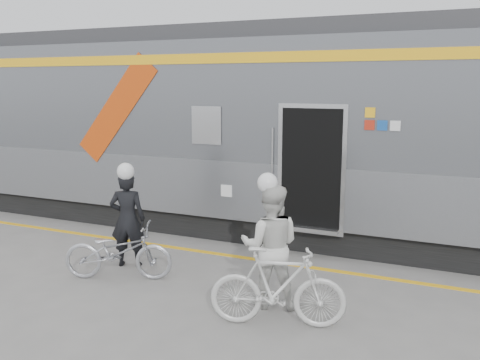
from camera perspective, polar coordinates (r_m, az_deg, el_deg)
The scene contains 9 objects.
ground at distance 6.99m, azimuth -2.61°, elevation -14.70°, with size 90.00×90.00×0.00m, color slate.
train at distance 10.87m, azimuth -1.04°, elevation 5.75°, with size 24.00×3.17×4.10m.
safety_strip at distance 8.82m, azimuth 3.59°, elevation -9.14°, with size 24.00×0.12×0.01m, color yellow.
man at distance 8.62m, azimuth -12.50°, elevation -4.32°, with size 0.58×0.38×1.60m, color black.
bicycle_left at distance 8.18m, azimuth -13.52°, elevation -7.81°, with size 0.59×1.68×0.88m, color #AEAFB6.
woman at distance 6.94m, azimuth 3.44°, elevation -7.38°, with size 0.82×0.64×1.70m, color silver.
bicycle_right at distance 6.47m, azimuth 4.26°, elevation -11.91°, with size 0.48×1.71×1.03m, color beige.
helmet_man at distance 8.42m, azimuth -12.76°, elevation 1.87°, with size 0.28×0.28×0.28m, color white.
helmet_woman at distance 6.69m, azimuth 3.54°, elevation 0.65°, with size 0.27×0.27×0.27m, color white.
Camera 1 is at (2.79, -5.66, 3.01)m, focal length 38.00 mm.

